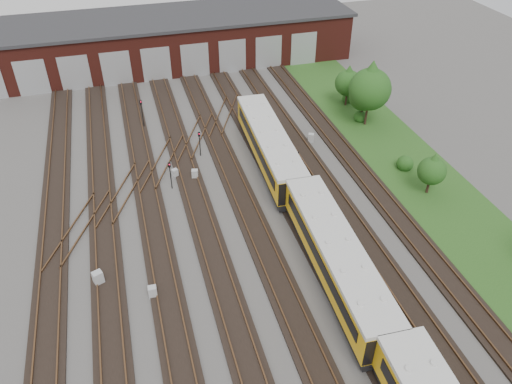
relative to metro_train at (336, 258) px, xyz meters
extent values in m
plane|color=#494644|center=(-6.00, 4.88, -2.03)|extent=(120.00, 120.00, 0.00)
cube|color=black|center=(-20.00, 4.88, -1.94)|extent=(2.40, 70.00, 0.18)
cube|color=brown|center=(-20.72, 4.88, -1.77)|extent=(0.10, 70.00, 0.15)
cube|color=brown|center=(-19.28, 4.88, -1.77)|extent=(0.10, 70.00, 0.15)
cube|color=black|center=(-16.00, 4.88, -1.94)|extent=(2.40, 70.00, 0.18)
cube|color=brown|center=(-16.72, 4.88, -1.77)|extent=(0.10, 70.00, 0.15)
cube|color=brown|center=(-15.28, 4.88, -1.77)|extent=(0.10, 70.00, 0.15)
cube|color=black|center=(-12.00, 4.88, -1.94)|extent=(2.40, 70.00, 0.18)
cube|color=brown|center=(-12.72, 4.88, -1.77)|extent=(0.10, 70.00, 0.15)
cube|color=brown|center=(-11.28, 4.88, -1.77)|extent=(0.10, 70.00, 0.15)
cube|color=black|center=(-8.00, 4.88, -1.94)|extent=(2.40, 70.00, 0.18)
cube|color=brown|center=(-8.72, 4.88, -1.77)|extent=(0.10, 70.00, 0.15)
cube|color=brown|center=(-7.28, 4.88, -1.77)|extent=(0.10, 70.00, 0.15)
cube|color=black|center=(-4.00, 4.88, -1.94)|extent=(2.40, 70.00, 0.18)
cube|color=brown|center=(-4.72, 4.88, -1.77)|extent=(0.10, 70.00, 0.15)
cube|color=brown|center=(-3.28, 4.88, -1.77)|extent=(0.10, 70.00, 0.15)
cube|color=black|center=(0.00, 4.88, -1.94)|extent=(2.40, 70.00, 0.18)
cube|color=brown|center=(-0.72, 4.88, -1.77)|extent=(0.10, 70.00, 0.15)
cube|color=brown|center=(0.72, 4.88, -1.77)|extent=(0.10, 70.00, 0.15)
cube|color=black|center=(4.00, 4.88, -1.94)|extent=(2.40, 70.00, 0.18)
cube|color=brown|center=(3.28, 4.88, -1.77)|extent=(0.10, 70.00, 0.15)
cube|color=brown|center=(4.72, 4.88, -1.77)|extent=(0.10, 70.00, 0.15)
cube|color=black|center=(8.00, 4.88, -1.94)|extent=(2.40, 70.00, 0.18)
cube|color=brown|center=(7.28, 4.88, -1.77)|extent=(0.10, 70.00, 0.15)
cube|color=brown|center=(8.72, 4.88, -1.77)|extent=(0.10, 70.00, 0.15)
cube|color=brown|center=(-14.00, 14.88, -1.77)|extent=(5.40, 9.62, 0.15)
cube|color=brown|center=(-10.00, 18.88, -1.77)|extent=(5.40, 9.62, 0.15)
cube|color=brown|center=(-6.00, 22.88, -1.77)|extent=(5.40, 9.62, 0.15)
cube|color=brown|center=(-18.00, 10.88, -1.77)|extent=(5.40, 9.62, 0.15)
cube|color=brown|center=(-2.00, 26.88, -1.77)|extent=(5.40, 9.62, 0.15)
cube|color=#511B14|center=(-6.00, 44.88, 0.97)|extent=(50.00, 12.00, 6.00)
cube|color=#2A2A2C|center=(-6.00, 44.88, 4.12)|extent=(51.00, 12.50, 0.40)
cube|color=#989A9D|center=(-23.00, 38.86, 0.17)|extent=(3.60, 0.12, 4.40)
cube|color=#989A9D|center=(-18.00, 38.86, 0.17)|extent=(3.60, 0.12, 4.40)
cube|color=#989A9D|center=(-13.00, 38.86, 0.17)|extent=(3.60, 0.12, 4.40)
cube|color=#989A9D|center=(-8.00, 38.86, 0.17)|extent=(3.60, 0.12, 4.40)
cube|color=#989A9D|center=(-3.00, 38.86, 0.17)|extent=(3.60, 0.12, 4.40)
cube|color=#989A9D|center=(2.00, 38.86, 0.17)|extent=(3.60, 0.12, 4.40)
cube|color=#989A9D|center=(7.00, 38.86, 0.17)|extent=(3.60, 0.12, 4.40)
cube|color=#989A9D|center=(12.00, 38.86, 0.17)|extent=(3.60, 0.12, 4.40)
cube|color=#1D4517|center=(13.00, 14.88, -2.00)|extent=(8.00, 55.00, 0.05)
cube|color=black|center=(0.00, 0.00, -1.38)|extent=(3.15, 16.12, 0.64)
cube|color=#D6B90B|center=(0.00, 0.00, 0.12)|extent=(3.47, 16.14, 2.35)
cube|color=silver|center=(0.00, 0.00, 1.46)|extent=(3.57, 16.14, 0.32)
cube|color=black|center=(-1.41, 0.06, 0.39)|extent=(0.67, 14.10, 0.91)
cube|color=black|center=(1.41, -0.06, 0.39)|extent=(0.67, 14.10, 0.91)
cube|color=black|center=(0.00, 16.00, -1.38)|extent=(3.15, 16.12, 0.64)
cube|color=#D6B90B|center=(0.00, 16.00, 0.12)|extent=(3.47, 16.14, 2.35)
cube|color=silver|center=(0.00, 16.00, 1.46)|extent=(3.57, 16.14, 0.32)
cube|color=black|center=(-1.41, 16.06, 0.39)|extent=(0.67, 14.10, 0.91)
cube|color=black|center=(1.41, 15.94, 0.39)|extent=(0.67, 14.10, 0.91)
cylinder|color=black|center=(-9.78, 14.53, -0.86)|extent=(0.09, 0.09, 2.34)
cube|color=black|center=(-9.78, 14.53, 0.54)|extent=(0.23, 0.15, 0.46)
sphere|color=red|center=(-9.78, 14.44, 0.64)|extent=(0.11, 0.11, 0.11)
cylinder|color=black|center=(-6.19, 19.35, -0.91)|extent=(0.09, 0.09, 2.23)
cube|color=black|center=(-6.19, 19.35, 0.44)|extent=(0.23, 0.14, 0.46)
sphere|color=red|center=(-6.19, 19.26, 0.53)|extent=(0.11, 0.11, 0.11)
cylinder|color=black|center=(-11.06, 26.80, -0.63)|extent=(0.10, 0.10, 2.79)
cube|color=black|center=(-11.06, 26.80, 1.00)|extent=(0.26, 0.18, 0.48)
sphere|color=red|center=(-11.06, 26.70, 1.10)|extent=(0.12, 0.12, 0.12)
cylinder|color=black|center=(1.65, 12.74, -0.76)|extent=(0.10, 0.10, 2.54)
cube|color=black|center=(1.65, 12.74, 0.75)|extent=(0.27, 0.22, 0.48)
sphere|color=red|center=(1.65, 12.65, 0.85)|extent=(0.11, 0.11, 0.11)
cube|color=#ACAFB2|center=(-16.58, 4.21, -1.45)|extent=(0.85, 0.79, 1.14)
cube|color=#ACAFB2|center=(-9.22, 16.26, -1.59)|extent=(0.65, 0.60, 0.87)
cube|color=#ACAFB2|center=(-12.96, 1.86, -1.54)|extent=(0.60, 0.51, 0.98)
cube|color=#ACAFB2|center=(-7.45, 15.52, -1.55)|extent=(0.66, 0.59, 0.95)
cube|color=#ACAFB2|center=(5.47, 18.83, -1.55)|extent=(0.72, 0.67, 0.95)
cylinder|color=#311E16|center=(12.49, 25.59, -1.25)|extent=(0.21, 0.21, 1.55)
sphere|color=#1F4714|center=(12.49, 25.59, 0.82)|extent=(3.02, 3.02, 3.02)
cone|color=#1F4714|center=(12.49, 25.59, 1.89)|extent=(2.58, 2.58, 2.15)
cylinder|color=#311E16|center=(12.51, 21.55, -1.19)|extent=(0.25, 0.25, 1.67)
sphere|color=#1F4714|center=(12.51, 21.55, 1.04)|extent=(3.25, 3.25, 3.25)
cone|color=#1F4714|center=(12.51, 21.55, 2.20)|extent=(2.79, 2.79, 2.32)
cylinder|color=#311E16|center=(12.61, 20.65, -0.87)|extent=(0.24, 0.24, 2.32)
sphere|color=#1F4714|center=(12.61, 20.65, 2.22)|extent=(4.50, 4.50, 4.50)
cone|color=#1F4714|center=(12.61, 20.65, 3.83)|extent=(3.86, 3.86, 3.22)
cylinder|color=#311E16|center=(12.31, 7.48, -1.38)|extent=(0.24, 0.24, 1.30)
sphere|color=#1F4714|center=(12.31, 7.48, 0.35)|extent=(2.52, 2.52, 2.52)
cone|color=#1F4714|center=(12.31, 7.48, 1.25)|extent=(2.16, 2.16, 1.80)
sphere|color=#1F4714|center=(12.36, 11.58, -1.23)|extent=(1.59, 1.59, 1.59)
sphere|color=#1F4714|center=(13.11, 26.37, -1.34)|extent=(1.37, 1.37, 1.37)
sphere|color=#1F4714|center=(12.43, 21.61, -1.32)|extent=(1.42, 1.42, 1.42)
camera|label=1|loc=(-12.61, -23.16, 24.91)|focal=35.00mm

